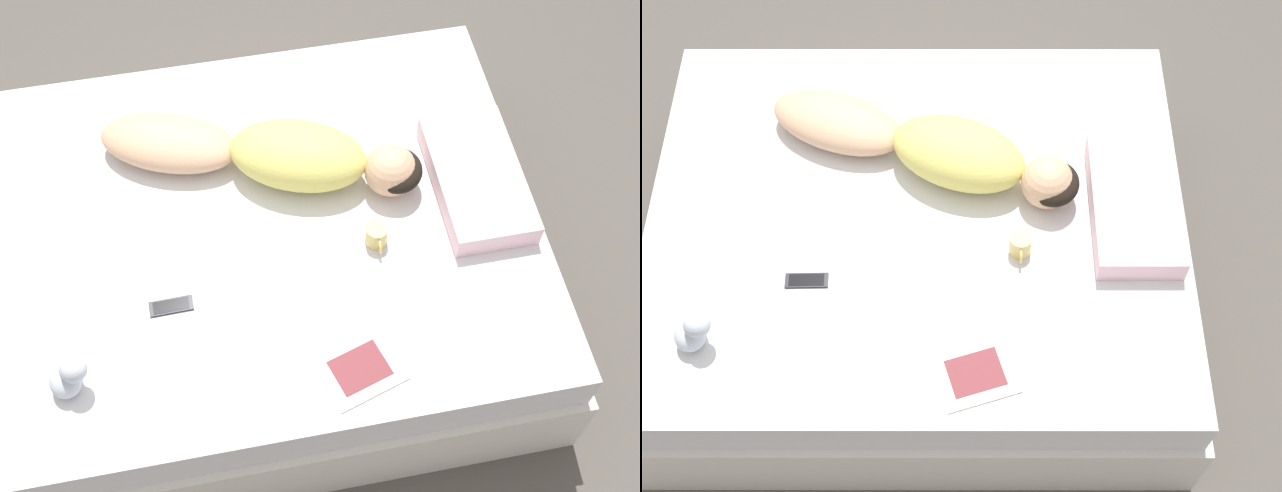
{
  "view_description": "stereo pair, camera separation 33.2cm",
  "coord_description": "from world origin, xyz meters",
  "views": [
    {
      "loc": [
        1.89,
        -0.15,
        3.47
      ],
      "look_at": [
        0.17,
        0.18,
        0.64
      ],
      "focal_mm": 50.0,
      "sensor_mm": 36.0,
      "label": 1
    },
    {
      "loc": [
        1.92,
        0.18,
        3.47
      ],
      "look_at": [
        0.17,
        0.18,
        0.64
      ],
      "focal_mm": 50.0,
      "sensor_mm": 36.0,
      "label": 2
    }
  ],
  "objects": [
    {
      "name": "person",
      "position": [
        -0.25,
        0.07,
        0.69
      ],
      "size": [
        0.69,
        1.29,
        0.23
      ],
      "rotation": [
        0.0,
        0.0,
        -0.36
      ],
      "color": "tan",
      "rests_on": "bed"
    },
    {
      "name": "cell_phone",
      "position": [
        0.3,
        -0.4,
        0.59
      ],
      "size": [
        0.06,
        0.16,
        0.01
      ],
      "rotation": [
        0.0,
        0.0,
        0.02
      ],
      "color": "black",
      "rests_on": "bed"
    },
    {
      "name": "open_magazine",
      "position": [
        0.56,
        0.19,
        0.59
      ],
      "size": [
        0.52,
        0.4,
        0.01
      ],
      "rotation": [
        0.0,
        0.0,
        0.3
      ],
      "color": "silver",
      "rests_on": "bed"
    },
    {
      "name": "plush_toy",
      "position": [
        0.54,
        -0.76,
        0.67
      ],
      "size": [
        0.12,
        0.15,
        0.18
      ],
      "color": "#B2BCCC",
      "rests_on": "bed"
    },
    {
      "name": "ground_plane",
      "position": [
        0.0,
        0.0,
        0.0
      ],
      "size": [
        12.0,
        12.0,
        0.0
      ],
      "primitive_type": "plane",
      "color": "#4C4742"
    },
    {
      "name": "bed",
      "position": [
        0.0,
        0.0,
        0.29
      ],
      "size": [
        1.81,
        2.15,
        0.59
      ],
      "color": "beige",
      "rests_on": "ground_plane"
    },
    {
      "name": "coffee_mug",
      "position": [
        0.17,
        0.4,
        0.63
      ],
      "size": [
        0.12,
        0.08,
        0.09
      ],
      "color": "tan",
      "rests_on": "bed"
    },
    {
      "name": "pillow",
      "position": [
        -0.01,
        0.84,
        0.64
      ],
      "size": [
        0.61,
        0.33,
        0.11
      ],
      "color": "beige",
      "rests_on": "bed"
    }
  ]
}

